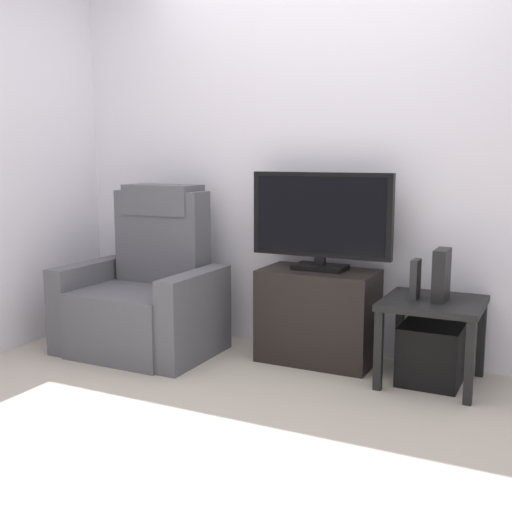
# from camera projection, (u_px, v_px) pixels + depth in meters

# --- Properties ---
(ground_plane) EXTENTS (6.40, 6.40, 0.00)m
(ground_plane) POSITION_uv_depth(u_px,v_px,m) (246.00, 407.00, 3.24)
(ground_plane) COLOR #B2A899
(wall_back) EXTENTS (6.40, 0.06, 2.60)m
(wall_back) POSITION_uv_depth(u_px,v_px,m) (326.00, 151.00, 4.04)
(wall_back) COLOR silver
(wall_back) RESTS_ON ground
(tv_stand) EXTENTS (0.70, 0.40, 0.58)m
(tv_stand) POSITION_uv_depth(u_px,v_px,m) (318.00, 315.00, 3.94)
(tv_stand) COLOR black
(tv_stand) RESTS_ON ground
(television) EXTENTS (0.89, 0.20, 0.60)m
(television) POSITION_uv_depth(u_px,v_px,m) (321.00, 219.00, 3.86)
(television) COLOR black
(television) RESTS_ON tv_stand
(recliner_armchair) EXTENTS (0.98, 0.78, 1.08)m
(recliner_armchair) POSITION_uv_depth(u_px,v_px,m) (146.00, 294.00, 4.17)
(recliner_armchair) COLOR #515156
(recliner_armchair) RESTS_ON ground
(side_table) EXTENTS (0.54, 0.54, 0.48)m
(side_table) POSITION_uv_depth(u_px,v_px,m) (433.00, 313.00, 3.53)
(side_table) COLOR black
(side_table) RESTS_ON ground
(subwoofer_box) EXTENTS (0.33, 0.33, 0.33)m
(subwoofer_box) POSITION_uv_depth(u_px,v_px,m) (431.00, 354.00, 3.57)
(subwoofer_box) COLOR black
(subwoofer_box) RESTS_ON ground
(book_upright) EXTENTS (0.04, 0.12, 0.22)m
(book_upright) POSITION_uv_depth(u_px,v_px,m) (415.00, 279.00, 3.53)
(book_upright) COLOR #262626
(book_upright) RESTS_ON side_table
(game_console) EXTENTS (0.07, 0.20, 0.29)m
(game_console) POSITION_uv_depth(u_px,v_px,m) (441.00, 275.00, 3.49)
(game_console) COLOR black
(game_console) RESTS_ON side_table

